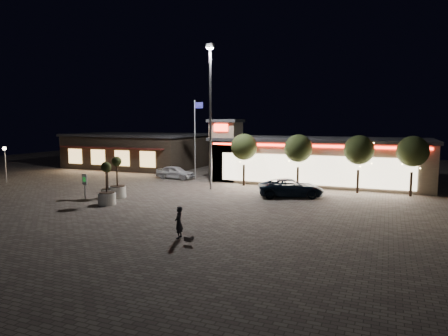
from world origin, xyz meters
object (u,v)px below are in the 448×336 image
at_px(planter_mid, 107,191).
at_px(planter_left, 117,185).
at_px(pickup_truck, 291,188).
at_px(pedestrian, 179,222).
at_px(valet_sign, 85,182).
at_px(white_sedan, 175,172).

bearing_deg(planter_mid, planter_left, 110.89).
relative_size(planter_left, planter_mid, 1.05).
bearing_deg(pickup_truck, planter_left, 92.12).
bearing_deg(planter_mid, pedestrian, -31.18).
relative_size(pedestrian, valet_sign, 0.85).
height_order(pickup_truck, white_sedan, pickup_truck).
height_order(pickup_truck, valet_sign, valet_sign).
bearing_deg(white_sedan, pickup_truck, -109.23).
bearing_deg(planter_mid, white_sedan, 97.60).
xyz_separation_m(planter_left, valet_sign, (-1.94, -1.42, 0.36)).
height_order(pedestrian, valet_sign, valet_sign).
xyz_separation_m(pickup_truck, planter_left, (-12.41, -5.51, 0.29)).
distance_m(planter_mid, valet_sign, 3.05).
relative_size(pickup_truck, white_sedan, 1.27).
distance_m(white_sedan, valet_sign, 12.02).
xyz_separation_m(white_sedan, valet_sign, (-1.13, -11.95, 0.67)).
relative_size(pickup_truck, valet_sign, 2.64).
bearing_deg(white_sedan, planter_left, -174.07).
bearing_deg(planter_mid, pickup_truck, 34.60).
bearing_deg(valet_sign, white_sedan, 84.59).
height_order(planter_left, valet_sign, planter_left).
relative_size(white_sedan, valet_sign, 2.08).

